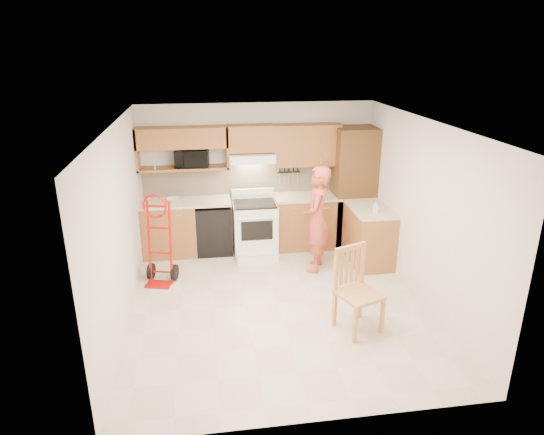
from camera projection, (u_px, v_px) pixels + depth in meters
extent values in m
cube|color=beige|center=(277.00, 304.00, 6.68)|extent=(4.00, 4.50, 0.02)
cube|color=white|center=(278.00, 123.00, 5.82)|extent=(4.00, 4.50, 0.02)
cube|color=silver|center=(257.00, 175.00, 8.35)|extent=(4.00, 0.02, 2.50)
cube|color=silver|center=(319.00, 309.00, 4.15)|extent=(4.00, 0.02, 2.50)
cube|color=silver|center=(119.00, 228.00, 5.97)|extent=(0.02, 4.50, 2.50)
cube|color=silver|center=(423.00, 212.00, 6.53)|extent=(0.02, 4.50, 2.50)
cube|color=beige|center=(257.00, 179.00, 8.35)|extent=(3.92, 0.03, 0.55)
cube|color=#935B24|center=(169.00, 229.00, 8.12)|extent=(0.90, 0.60, 0.90)
cube|color=black|center=(214.00, 228.00, 8.24)|extent=(0.60, 0.60, 0.85)
cube|color=#935B24|center=(306.00, 222.00, 8.45)|extent=(1.14, 0.60, 0.90)
cube|color=beige|center=(186.00, 202.00, 8.00)|extent=(1.50, 0.63, 0.04)
cube|color=beige|center=(307.00, 197.00, 8.29)|extent=(1.14, 0.63, 0.04)
cube|color=#935B24|center=(369.00, 236.00, 7.83)|extent=(0.60, 1.00, 0.90)
cube|color=beige|center=(371.00, 209.00, 7.67)|extent=(0.63, 1.00, 0.04)
cube|color=#553719|center=(353.00, 187.00, 8.36)|extent=(0.70, 0.60, 2.10)
cube|color=#935B24|center=(182.00, 138.00, 7.77)|extent=(1.50, 0.33, 0.34)
cube|color=#935B24|center=(184.00, 168.00, 7.94)|extent=(1.50, 0.33, 0.04)
cube|color=#935B24|center=(251.00, 138.00, 7.94)|extent=(0.76, 0.33, 0.44)
cube|color=#935B24|center=(307.00, 145.00, 8.12)|extent=(1.14, 0.33, 0.70)
cube|color=white|center=(252.00, 157.00, 7.98)|extent=(0.76, 0.46, 0.14)
imported|color=black|center=(192.00, 158.00, 7.90)|extent=(0.58, 0.42, 0.30)
imported|color=#BE4935|center=(317.00, 219.00, 7.43)|extent=(0.59, 0.72, 1.69)
imported|color=white|center=(376.00, 207.00, 7.43)|extent=(0.10, 0.10, 0.18)
imported|color=white|center=(174.00, 200.00, 7.96)|extent=(0.26, 0.26, 0.06)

